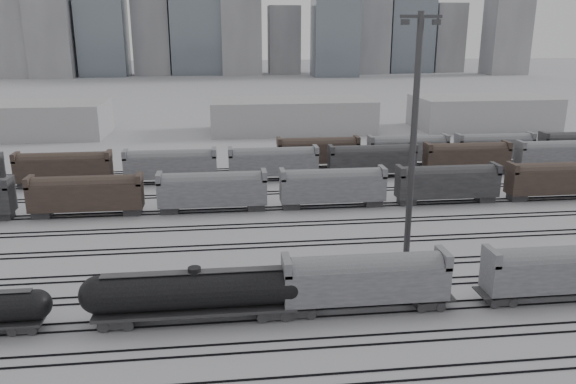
{
  "coord_description": "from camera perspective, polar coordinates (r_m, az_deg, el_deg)",
  "views": [
    {
      "loc": [
        -7.4,
        -43.62,
        24.42
      ],
      "look_at": [
        0.94,
        26.61,
        4.0
      ],
      "focal_mm": 35.0,
      "sensor_mm": 36.0,
      "label": 1
    }
  ],
  "objects": [
    {
      "name": "warehouse_right",
      "position": [
        155.48,
        19.17,
        7.68
      ],
      "size": [
        35.0,
        18.0,
        8.0
      ],
      "primitive_type": "cube",
      "color": "#9F9FA1",
      "rests_on": "ground"
    },
    {
      "name": "warehouse_mid",
      "position": [
        141.19,
        0.38,
        7.79
      ],
      "size": [
        40.0,
        18.0,
        8.0
      ],
      "primitive_type": "cube",
      "color": "#9F9FA1",
      "rests_on": "ground"
    },
    {
      "name": "hopper_car_a",
      "position": [
        50.87,
        7.9,
        -8.61
      ],
      "size": [
        14.87,
        2.95,
        5.32
      ],
      "color": "black",
      "rests_on": "ground"
    },
    {
      "name": "skyline",
      "position": [
        324.3,
        -3.72,
        17.89
      ],
      "size": [
        316.0,
        22.4,
        95.0
      ],
      "color": "#9C9D9F",
      "rests_on": "ground"
    },
    {
      "name": "tank_car_b",
      "position": [
        49.66,
        -9.38,
        -9.95
      ],
      "size": [
        19.47,
        3.24,
        4.81
      ],
      "color": "black",
      "rests_on": "ground"
    },
    {
      "name": "hopper_car_b",
      "position": [
        58.23,
        26.03,
        -6.96
      ],
      "size": [
        14.62,
        2.9,
        5.23
      ],
      "color": "black",
      "rests_on": "ground"
    },
    {
      "name": "tracks",
      "position": [
        66.2,
        0.13,
        -5.47
      ],
      "size": [
        220.0,
        71.5,
        0.16
      ],
      "color": "black",
      "rests_on": "ground"
    },
    {
      "name": "bg_string_near",
      "position": [
        80.14,
        4.57,
        0.4
      ],
      "size": [
        151.0,
        3.0,
        5.6
      ],
      "color": "gray",
      "rests_on": "ground"
    },
    {
      "name": "light_mast_c",
      "position": [
        59.49,
        12.64,
        5.55
      ],
      "size": [
        4.2,
        0.67,
        26.24
      ],
      "color": "#353537",
      "rests_on": "ground"
    },
    {
      "name": "bg_string_far",
      "position": [
        110.6,
        16.25,
        4.19
      ],
      "size": [
        66.0,
        3.0,
        5.6
      ],
      "color": "#43322A",
      "rests_on": "ground"
    },
    {
      "name": "bg_string_mid",
      "position": [
        97.5,
        8.52,
        3.11
      ],
      "size": [
        151.0,
        3.0,
        5.6
      ],
      "color": "black",
      "rests_on": "ground"
    },
    {
      "name": "ground",
      "position": [
        50.53,
        2.57,
        -12.81
      ],
      "size": [
        900.0,
        900.0,
        0.0
      ],
      "primitive_type": "plane",
      "color": "#B3B3B8",
      "rests_on": "ground"
    }
  ]
}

